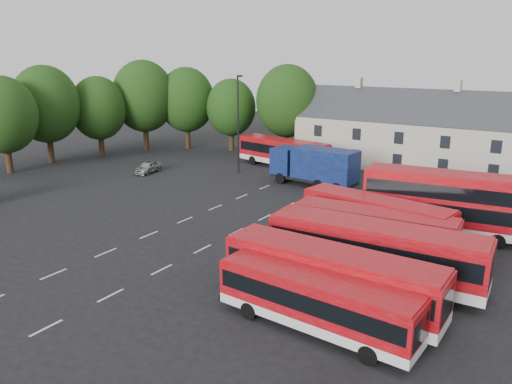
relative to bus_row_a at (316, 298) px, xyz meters
The scene contains 15 objects.
ground 17.58m from the bus_row_a, 155.92° to the left, with size 140.00×140.00×0.00m, color black.
lane_markings 16.37m from the bus_row_a, 145.85° to the left, with size 5.15×33.80×0.01m.
treeline 45.56m from the bus_row_a, 144.17° to the left, with size 29.92×32.59×12.01m.
terrace_houses 37.26m from the bus_row_a, 93.05° to the left, with size 35.70×7.13×10.06m.
bus_row_a is the anchor object (origin of this frame).
bus_row_b 2.32m from the bus_row_a, 97.09° to the left, with size 11.51×2.91×3.24m.
bus_row_c 6.60m from the bus_row_a, 86.18° to the left, with size 12.37×3.41×3.46m.
bus_row_d 10.57m from the bus_row_a, 95.81° to the left, with size 10.74×3.12×3.00m.
bus_row_e 13.24m from the bus_row_a, 97.87° to the left, with size 11.05×4.19×3.05m.
bus_dd_south 16.93m from the bus_row_a, 83.22° to the left, with size 11.59×3.89×4.66m.
bus_dd_north 19.47m from the bus_row_a, 84.01° to the left, with size 10.00×2.53×4.08m.
bus_north 35.19m from the bus_row_a, 122.31° to the left, with size 11.86×4.69×3.27m.
box_truck 27.04m from the bus_row_a, 116.47° to the left, with size 9.02×3.49×3.86m.
silver_car 35.80m from the bus_row_a, 147.26° to the left, with size 1.52×3.77×1.29m, color #A6A9AE.
lamppost 33.06m from the bus_row_a, 131.13° to the left, with size 0.74×0.40×10.57m.
Camera 1 is at (25.09, -26.47, 12.77)m, focal length 35.00 mm.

